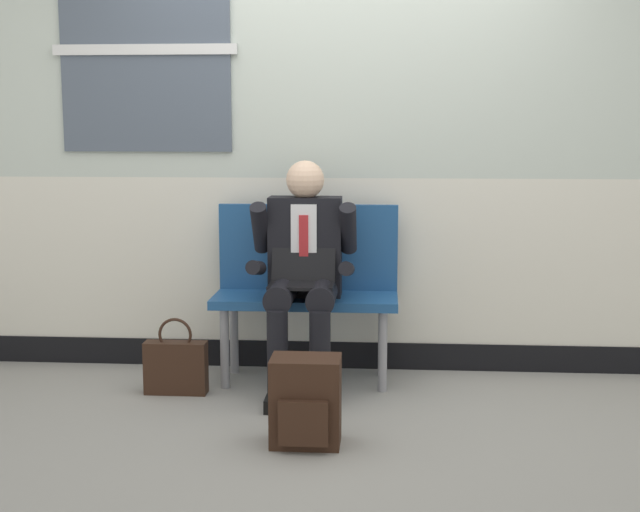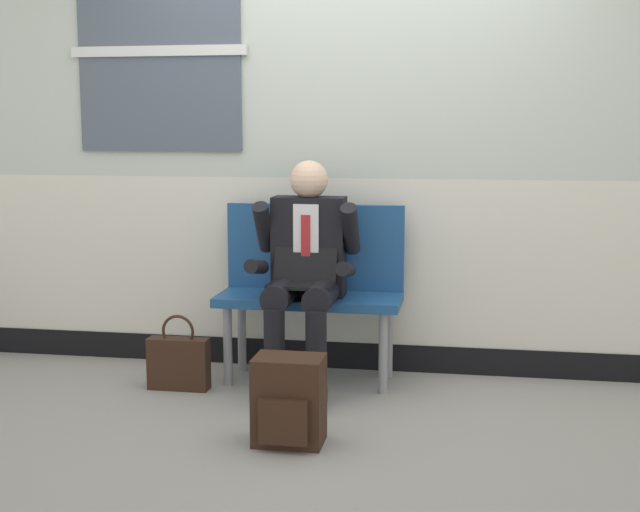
{
  "view_description": "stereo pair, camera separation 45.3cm",
  "coord_description": "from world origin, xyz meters",
  "px_view_note": "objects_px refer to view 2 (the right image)",
  "views": [
    {
      "loc": [
        0.23,
        -4.36,
        1.44
      ],
      "look_at": [
        -0.1,
        0.16,
        0.75
      ],
      "focal_mm": 48.62,
      "sensor_mm": 36.0,
      "label": 1
    },
    {
      "loc": [
        0.68,
        -4.3,
        1.44
      ],
      "look_at": [
        -0.1,
        0.16,
        0.75
      ],
      "focal_mm": 48.62,
      "sensor_mm": 36.0,
      "label": 2
    }
  ],
  "objects_px": {
    "bench_with_person": "(312,280)",
    "handbag": "(179,362)",
    "backpack": "(289,401)",
    "person_seated": "(305,269)"
  },
  "relations": [
    {
      "from": "backpack",
      "to": "handbag",
      "type": "relative_size",
      "value": 0.97
    },
    {
      "from": "bench_with_person",
      "to": "person_seated",
      "type": "relative_size",
      "value": 0.82
    },
    {
      "from": "bench_with_person",
      "to": "handbag",
      "type": "relative_size",
      "value": 2.46
    },
    {
      "from": "bench_with_person",
      "to": "backpack",
      "type": "xyz_separation_m",
      "value": [
        0.09,
        -1.05,
        -0.37
      ]
    },
    {
      "from": "handbag",
      "to": "person_seated",
      "type": "bearing_deg",
      "value": 11.83
    },
    {
      "from": "bench_with_person",
      "to": "backpack",
      "type": "bearing_deg",
      "value": -85.26
    },
    {
      "from": "person_seated",
      "to": "bench_with_person",
      "type": "bearing_deg",
      "value": 90.0
    },
    {
      "from": "person_seated",
      "to": "backpack",
      "type": "height_order",
      "value": "person_seated"
    },
    {
      "from": "bench_with_person",
      "to": "person_seated",
      "type": "distance_m",
      "value": 0.23
    },
    {
      "from": "backpack",
      "to": "bench_with_person",
      "type": "bearing_deg",
      "value": 94.74
    }
  ]
}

